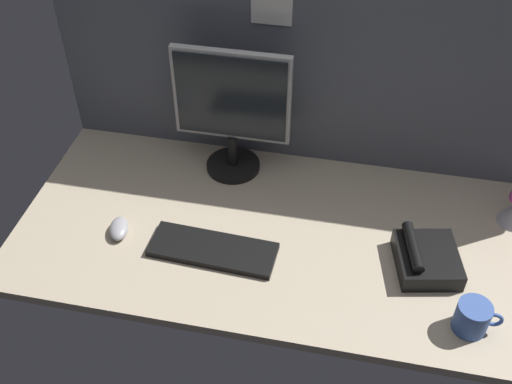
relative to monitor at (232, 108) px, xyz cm
name	(u,v)px	position (x,y,z in cm)	size (l,w,h in cm)	color
ground_plane	(314,235)	(31.04, -25.12, -25.21)	(180.00, 80.00, 3.00)	tan
cubicle_wall_back	(339,61)	(31.01, 12.37, 13.37)	(180.00, 5.50, 74.10)	#565B66
monitor	(232,108)	(0.00, 0.00, 0.00)	(37.25, 18.00, 43.66)	black
keyboard	(213,250)	(2.89, -39.14, -22.71)	(37.00, 13.00, 2.00)	black
mouse	(119,228)	(-26.75, -37.17, -22.01)	(5.60, 9.60, 3.40)	#99999E
mug_ceramic_blue	(473,317)	(74.91, -51.37, -19.25)	(12.12, 8.86, 8.90)	#38569E
desk_phone	(426,258)	(63.37, -32.25, -20.53)	(20.52, 22.07, 8.80)	black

